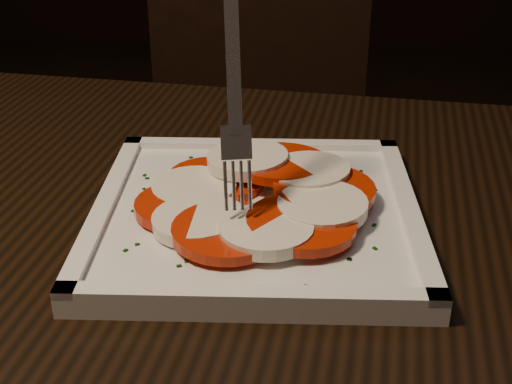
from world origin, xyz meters
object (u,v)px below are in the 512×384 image
table (298,382)px  plate (256,216)px  chair (253,127)px  fork (232,66)px

table → plate: size_ratio=4.91×
plate → chair: bearing=95.0°
table → plate: 0.14m
table → plate: (-0.04, 0.08, 0.11)m
chair → plate: 0.78m
plate → fork: 0.13m
table → fork: size_ratio=6.55×
table → chair: (-0.10, 0.82, -0.12)m
table → fork: (-0.06, 0.07, 0.23)m
fork → plate: bearing=10.7°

